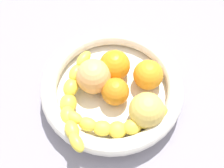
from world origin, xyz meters
The scene contains 9 objects.
kitchen_counter centered at (0.00, 0.00, 1.50)cm, with size 120.00×120.00×3.00cm, color gray.
fruit_bowl centered at (0.00, 0.00, 5.86)cm, with size 30.27×30.27×5.50cm.
banana_draped_left centered at (-7.91, 4.24, 8.10)cm, with size 19.48×14.32×5.62cm.
banana_draped_right centered at (-6.66, -6.05, 7.56)cm, with size 13.98×16.75×4.45cm.
orange_front centered at (3.92, 2.12, 8.43)cm, with size 6.73×6.73×6.73cm, color orange.
orange_mid_left centered at (-1.02, -1.59, 7.98)cm, with size 5.82×5.82×5.82cm, color orange.
orange_mid_right centered at (6.20, -4.95, 8.28)cm, with size 6.42×6.42×6.42cm, color orange.
apple_yellow centered at (-1.13, -9.28, 8.68)cm, with size 7.22×7.22×7.22cm, color #EAC258.
peach_blush centered at (-1.10, 3.96, 8.79)cm, with size 7.43×7.43×7.43cm, color #F9A961.
Camera 1 is at (-27.43, -19.82, 65.61)cm, focal length 51.38 mm.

